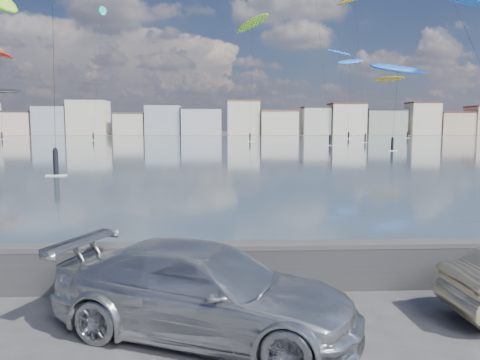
% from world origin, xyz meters
% --- Properties ---
extents(ground, '(700.00, 700.00, 0.00)m').
position_xyz_m(ground, '(0.00, 0.00, 0.00)').
color(ground, '#333335').
rests_on(ground, ground).
extents(bay_water, '(500.00, 177.00, 0.00)m').
position_xyz_m(bay_water, '(0.00, 91.50, 0.01)').
color(bay_water, '#2D4152').
rests_on(bay_water, ground).
extents(far_shore_strip, '(500.00, 60.00, 0.00)m').
position_xyz_m(far_shore_strip, '(0.00, 200.00, 0.01)').
color(far_shore_strip, '#4C473D').
rests_on(far_shore_strip, ground).
extents(seawall, '(400.00, 0.36, 1.08)m').
position_xyz_m(seawall, '(0.00, 2.70, 0.58)').
color(seawall, '#28282B').
rests_on(seawall, ground).
extents(far_buildings, '(240.79, 13.26, 14.60)m').
position_xyz_m(far_buildings, '(1.31, 186.00, 6.03)').
color(far_buildings, beige).
rests_on(far_buildings, ground).
extents(car_silver, '(5.57, 3.88, 1.50)m').
position_xyz_m(car_silver, '(0.25, 0.63, 0.75)').
color(car_silver, '#BBBEC2').
rests_on(car_silver, ground).
extents(kitesurfer_5, '(8.84, 17.37, 35.93)m').
position_xyz_m(kitesurfer_5, '(33.59, 107.76, 33.46)').
color(kitesurfer_5, '#BF8C19').
rests_on(kitesurfer_5, ground).
extents(kitesurfer_9, '(10.53, 12.34, 26.29)m').
position_xyz_m(kitesurfer_9, '(-60.93, 131.76, 23.72)').
color(kitesurfer_9, red).
rests_on(kitesurfer_9, ground).
extents(kitesurfer_11, '(9.52, 15.18, 24.67)m').
position_xyz_m(kitesurfer_11, '(40.99, 136.44, 22.79)').
color(kitesurfer_11, blue).
rests_on(kitesurfer_11, ground).
extents(kitesurfer_12, '(3.72, 17.06, 37.39)m').
position_xyz_m(kitesurfer_12, '(-30.80, 126.70, 34.22)').
color(kitesurfer_12, '#19BFBF').
rests_on(kitesurfer_12, ground).
extents(kitesurfer_13, '(8.64, 19.23, 13.26)m').
position_xyz_m(kitesurfer_13, '(-52.44, 113.53, 12.04)').
color(kitesurfer_13, black).
rests_on(kitesurfer_13, ground).
extents(kitesurfer_14, '(9.94, 16.37, 19.98)m').
position_xyz_m(kitesurfer_14, '(56.18, 144.59, 18.65)').
color(kitesurfer_14, '#BF8C19').
rests_on(kitesurfer_14, ground).
extents(kitesurfer_15, '(8.15, 15.30, 29.03)m').
position_xyz_m(kitesurfer_15, '(39.84, 146.20, 26.79)').
color(kitesurfer_15, blue).
rests_on(kitesurfer_15, ground).
extents(kitesurfer_18, '(9.08, 17.69, 32.11)m').
position_xyz_m(kitesurfer_18, '(9.45, 114.21, 29.08)').
color(kitesurfer_18, '#8CD826').
rests_on(kitesurfer_18, ground).
extents(kitesurfer_19, '(10.22, 10.56, 13.83)m').
position_xyz_m(kitesurfer_19, '(28.83, 66.59, 12.31)').
color(kitesurfer_19, blue).
rests_on(kitesurfer_19, ground).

